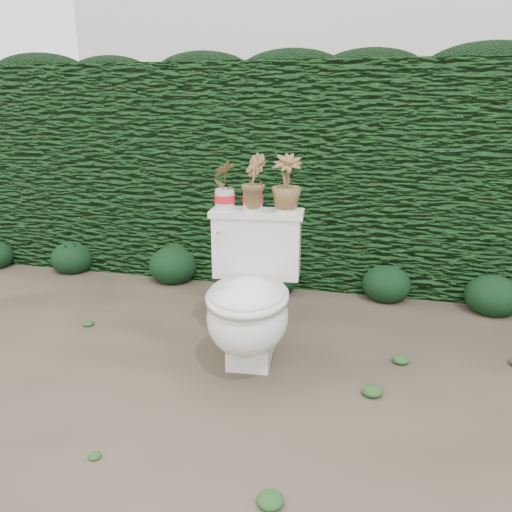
% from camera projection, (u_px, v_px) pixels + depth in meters
% --- Properties ---
extents(ground, '(60.00, 60.00, 0.00)m').
position_uv_depth(ground, '(225.00, 355.00, 2.74)').
color(ground, brown).
rests_on(ground, ground).
extents(hedge, '(8.00, 1.00, 1.60)m').
position_uv_depth(hedge, '(282.00, 171.00, 3.99)').
color(hedge, '#194617').
rests_on(hedge, ground).
extents(house_wall, '(8.00, 3.50, 4.00)m').
position_uv_depth(house_wall, '(377.00, 56.00, 7.58)').
color(house_wall, silver).
rests_on(house_wall, ground).
extents(toilet, '(0.52, 0.72, 0.78)m').
position_uv_depth(toilet, '(250.00, 300.00, 2.57)').
color(toilet, white).
rests_on(toilet, ground).
extents(potted_plant_left, '(0.15, 0.16, 0.25)m').
position_uv_depth(potted_plant_left, '(225.00, 186.00, 2.66)').
color(potted_plant_left, '#2A6720').
rests_on(potted_plant_left, toilet).
extents(potted_plant_center, '(0.17, 0.19, 0.28)m').
position_uv_depth(potted_plant_center, '(253.00, 184.00, 2.63)').
color(potted_plant_center, '#2A6720').
rests_on(potted_plant_center, toilet).
extents(potted_plant_right, '(0.19, 0.19, 0.28)m').
position_uv_depth(potted_plant_right, '(286.00, 185.00, 2.61)').
color(potted_plant_right, '#2A6720').
rests_on(potted_plant_right, toilet).
extents(liriope_clump_1, '(0.34, 0.34, 0.27)m').
position_uv_depth(liriope_clump_1, '(72.00, 255.00, 4.08)').
color(liriope_clump_1, black).
rests_on(liriope_clump_1, ground).
extents(liriope_clump_2, '(0.37, 0.37, 0.30)m').
position_uv_depth(liriope_clump_2, '(173.00, 262.00, 3.86)').
color(liriope_clump_2, black).
rests_on(liriope_clump_2, ground).
extents(liriope_clump_3, '(0.36, 0.36, 0.28)m').
position_uv_depth(liriope_clump_3, '(273.00, 273.00, 3.62)').
color(liriope_clump_3, black).
rests_on(liriope_clump_3, ground).
extents(liriope_clump_4, '(0.34, 0.34, 0.27)m').
position_uv_depth(liriope_clump_4, '(386.00, 280.00, 3.50)').
color(liriope_clump_4, black).
rests_on(liriope_clump_4, ground).
extents(liriope_clump_5, '(0.35, 0.35, 0.28)m').
position_uv_depth(liriope_clump_5, '(493.00, 292.00, 3.28)').
color(liriope_clump_5, black).
rests_on(liriope_clump_5, ground).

